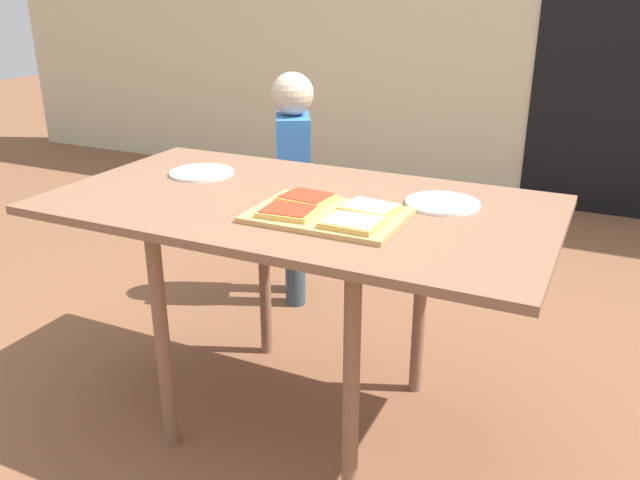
# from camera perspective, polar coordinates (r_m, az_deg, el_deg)

# --- Properties ---
(ground_plane) EXTENTS (16.00, 16.00, 0.00)m
(ground_plane) POSITION_cam_1_polar(r_m,az_deg,el_deg) (2.28, -1.68, -15.00)
(ground_plane) COLOR brown
(house_door) EXTENTS (0.90, 0.02, 2.00)m
(house_door) POSITION_cam_1_polar(r_m,az_deg,el_deg) (4.33, 24.56, 14.86)
(house_door) COLOR black
(house_door) RESTS_ON ground
(dining_table) EXTENTS (1.50, 0.82, 0.76)m
(dining_table) POSITION_cam_1_polar(r_m,az_deg,el_deg) (1.96, -1.90, 1.47)
(dining_table) COLOR brown
(dining_table) RESTS_ON ground
(cutting_board) EXTENTS (0.42, 0.29, 0.02)m
(cutting_board) POSITION_cam_1_polar(r_m,az_deg,el_deg) (1.78, 0.67, 2.19)
(cutting_board) COLOR tan
(cutting_board) RESTS_ON dining_table
(pizza_slice_near_right) EXTENTS (0.15, 0.13, 0.02)m
(pizza_slice_near_right) POSITION_cam_1_polar(r_m,az_deg,el_deg) (1.68, 2.84, 1.54)
(pizza_slice_near_right) COLOR #D9B154
(pizza_slice_near_right) RESTS_ON cutting_board
(pizza_slice_far_right) EXTENTS (0.16, 0.14, 0.02)m
(pizza_slice_far_right) POSITION_cam_1_polar(r_m,az_deg,el_deg) (1.80, 4.36, 2.83)
(pizza_slice_far_right) COLOR #D9B154
(pizza_slice_far_right) RESTS_ON cutting_board
(pizza_slice_far_left) EXTENTS (0.16, 0.13, 0.02)m
(pizza_slice_far_left) POSITION_cam_1_polar(r_m,az_deg,el_deg) (1.88, -1.22, 3.73)
(pizza_slice_far_left) COLOR #D9B154
(pizza_slice_far_left) RESTS_ON cutting_board
(pizza_slice_near_left) EXTENTS (0.15, 0.13, 0.02)m
(pizza_slice_near_left) POSITION_cam_1_polar(r_m,az_deg,el_deg) (1.77, -2.82, 2.52)
(pizza_slice_near_left) COLOR #D9B154
(pizza_slice_near_left) RESTS_ON cutting_board
(plate_white_left) EXTENTS (0.22, 0.22, 0.01)m
(plate_white_left) POSITION_cam_1_polar(r_m,az_deg,el_deg) (2.25, -10.37, 5.85)
(plate_white_left) COLOR white
(plate_white_left) RESTS_ON dining_table
(plate_white_right) EXTENTS (0.22, 0.22, 0.01)m
(plate_white_right) POSITION_cam_1_polar(r_m,az_deg,el_deg) (1.92, 10.72, 3.19)
(plate_white_right) COLOR white
(plate_white_right) RESTS_ON dining_table
(child_left) EXTENTS (0.24, 0.28, 1.03)m
(child_left) POSITION_cam_1_polar(r_m,az_deg,el_deg) (2.84, -2.34, 5.98)
(child_left) COLOR #334652
(child_left) RESTS_ON ground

